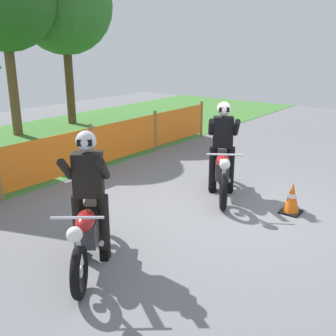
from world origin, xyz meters
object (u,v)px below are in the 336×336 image
(rider_lead, at_px, (223,142))
(rider_trailing, at_px, (89,189))
(motorcycle_trailing, at_px, (89,233))
(traffic_cone, at_px, (292,198))
(motorcycle_lead, at_px, (222,171))

(rider_lead, relative_size, rider_trailing, 1.00)
(motorcycle_trailing, relative_size, rider_trailing, 0.94)
(traffic_cone, bearing_deg, rider_trailing, 152.43)
(motorcycle_trailing, relative_size, traffic_cone, 3.00)
(motorcycle_lead, relative_size, rider_trailing, 1.04)
(rider_lead, bearing_deg, rider_trailing, -33.95)
(motorcycle_lead, height_order, rider_trailing, rider_trailing)
(motorcycle_lead, bearing_deg, motorcycle_trailing, -33.68)
(rider_lead, xyz_separation_m, rider_trailing, (-3.15, 0.10, 0.00))
(rider_trailing, relative_size, traffic_cone, 3.19)
(motorcycle_trailing, bearing_deg, rider_trailing, -179.49)
(motorcycle_trailing, height_order, rider_trailing, rider_trailing)
(motorcycle_trailing, distance_m, rider_trailing, 0.55)
(motorcycle_trailing, height_order, traffic_cone, motorcycle_trailing)
(rider_lead, height_order, rider_trailing, same)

